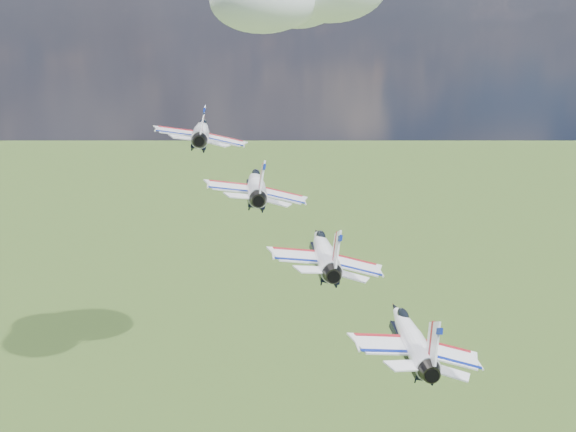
# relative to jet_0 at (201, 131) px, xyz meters

# --- Properties ---
(jet_0) EXTENTS (11.93, 15.15, 5.79)m
(jet_0) POSITION_rel_jet_0_xyz_m (0.00, 0.00, 0.00)
(jet_0) COLOR silver
(jet_1) EXTENTS (11.93, 15.15, 5.79)m
(jet_1) POSITION_rel_jet_0_xyz_m (6.95, -9.02, -3.70)
(jet_1) COLOR white
(jet_2) EXTENTS (11.93, 15.15, 5.79)m
(jet_2) POSITION_rel_jet_0_xyz_m (13.90, -18.04, -7.40)
(jet_2) COLOR silver
(jet_3) EXTENTS (11.93, 15.15, 5.79)m
(jet_3) POSITION_rel_jet_0_xyz_m (20.85, -27.05, -11.10)
(jet_3) COLOR silver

